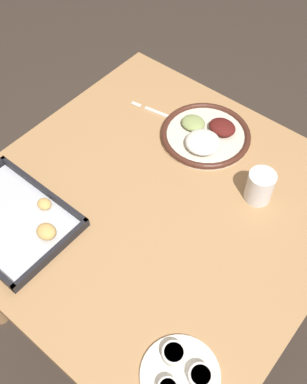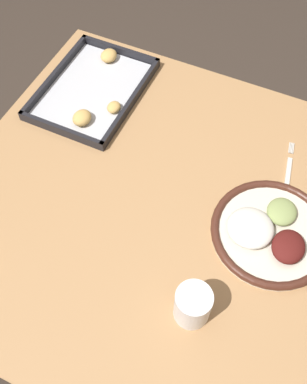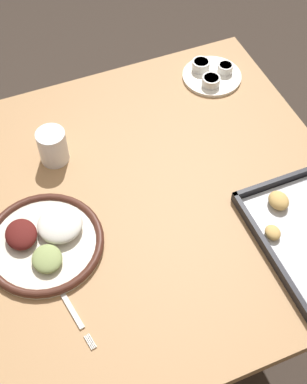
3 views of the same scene
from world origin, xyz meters
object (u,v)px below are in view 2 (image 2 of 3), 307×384
dinner_plate (270,232)px  fork (288,176)px  baking_tray (94,90)px  drinking_cup (193,305)px

dinner_plate → fork: (0.18, 0.01, -0.01)m
fork → baking_tray: 0.60m
dinner_plate → baking_tray: (0.23, 0.60, -0.00)m
baking_tray → fork: bearing=-94.9°
fork → drinking_cup: size_ratio=2.05×
baking_tray → dinner_plate: bearing=-111.1°
dinner_plate → drinking_cup: bearing=159.0°
dinner_plate → baking_tray: bearing=68.9°
dinner_plate → fork: bearing=2.0°
dinner_plate → drinking_cup: drinking_cup is taller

